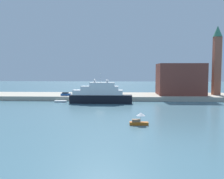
{
  "coord_description": "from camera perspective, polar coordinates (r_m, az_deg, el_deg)",
  "views": [
    {
      "loc": [
        7.68,
        -80.6,
        12.12
      ],
      "look_at": [
        3.78,
        6.0,
        5.49
      ],
      "focal_mm": 39.17,
      "sensor_mm": 36.0,
      "label": 1
    }
  ],
  "objects": [
    {
      "name": "mooring_bollard",
      "position": [
        98.65,
        -3.29,
        -1.44
      ],
      "size": [
        0.42,
        0.42,
        0.75
      ],
      "primitive_type": "cylinder",
      "color": "black",
      "rests_on": "quay_dock"
    },
    {
      "name": "ground",
      "position": [
        81.87,
        -2.84,
        -4.15
      ],
      "size": [
        400.0,
        400.0,
        0.0
      ],
      "primitive_type": "plane",
      "color": "slate"
    },
    {
      "name": "quay_dock",
      "position": [
        107.95,
        -1.51,
        -1.6
      ],
      "size": [
        110.0,
        20.98,
        1.77
      ],
      "primitive_type": "cube",
      "color": "#B7AD99",
      "rests_on": "ground"
    },
    {
      "name": "work_barge",
      "position": [
        96.45,
        -11.91,
        -2.74
      ],
      "size": [
        4.55,
        1.81,
        0.68
      ],
      "primitive_type": "cube",
      "color": "silver",
      "rests_on": "ground"
    },
    {
      "name": "person_figure",
      "position": [
        104.85,
        -8.49,
        -0.9
      ],
      "size": [
        0.36,
        0.36,
        1.72
      ],
      "color": "#334C8C",
      "rests_on": "quay_dock"
    },
    {
      "name": "parked_car",
      "position": [
        104.13,
        -10.73,
        -1.07
      ],
      "size": [
        4.09,
        1.85,
        1.42
      ],
      "color": "#1E4C99",
      "rests_on": "quay_dock"
    },
    {
      "name": "small_motorboat",
      "position": [
        55.32,
        6.36,
        -7.03
      ],
      "size": [
        4.19,
        1.96,
        2.81
      ],
      "color": "#C66019",
      "rests_on": "ground"
    },
    {
      "name": "bell_tower",
      "position": [
        114.59,
        23.29,
        6.84
      ],
      "size": [
        3.86,
        3.86,
        29.51
      ],
      "color": "#93513D",
      "rests_on": "quay_dock"
    },
    {
      "name": "harbor_building",
      "position": [
        110.36,
        15.61,
        2.34
      ],
      "size": [
        19.4,
        14.05,
        13.49
      ],
      "primitive_type": "cube",
      "color": "brown",
      "rests_on": "quay_dock"
    },
    {
      "name": "large_yacht",
      "position": [
        91.24,
        -2.81,
        -1.27
      ],
      "size": [
        23.19,
        3.63,
        11.39
      ],
      "color": "black",
      "rests_on": "ground"
    }
  ]
}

